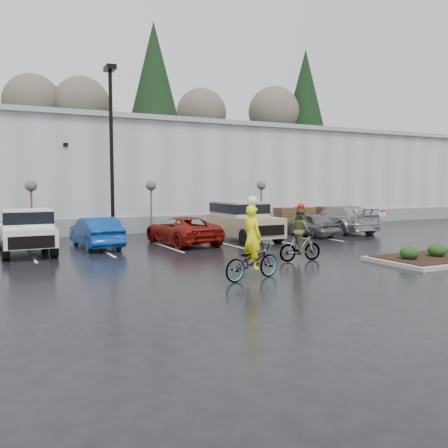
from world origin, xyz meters
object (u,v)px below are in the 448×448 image
sapling_east (261,188)px  pallet_stack_c (324,216)px  car_red (182,230)px  car_grey (308,224)px  pickup_white (26,231)px  car_far_silver (340,219)px  car_blue (96,232)px  cyclist_hivis (252,254)px  sapling_mid (151,189)px  fire_lane_sign (382,224)px  pallet_stack_a (284,217)px  lamppost (111,133)px  sapling_west (31,189)px  cyclist_olive (300,240)px  pallet_stack_b (304,216)px  suv_tan (244,221)px

sapling_east → pallet_stack_c: sapling_east is taller
car_red → car_grey: 7.88m
pickup_white → car_far_silver: bearing=2.4°
car_blue → cyclist_hivis: bearing=102.6°
sapling_mid → fire_lane_sign: size_ratio=1.45×
pallet_stack_a → car_red: bearing=-150.2°
car_red → sapling_mid: bearing=-94.1°
fire_lane_sign → cyclist_hivis: bearing=-170.7°
sapling_east → pickup_white: sapling_east is taller
lamppost → pickup_white: lamppost is taller
sapling_mid → sapling_east: bearing=0.0°
fire_lane_sign → car_grey: fire_lane_sign is taller
pallet_stack_c → cyclist_hivis: bearing=-134.8°
sapling_west → car_grey: (14.42, -4.54, -2.04)m
car_red → cyclist_olive: cyclist_olive is taller
lamppost → pallet_stack_b: bearing=8.0°
lamppost → pallet_stack_c: bearing=7.1°
sapling_west → car_red: 8.31m
lamppost → fire_lane_sign: 14.78m
sapling_east → car_grey: 4.99m
pallet_stack_c → car_grey: size_ratio=0.34×
pallet_stack_c → fire_lane_sign: bearing=-120.7°
car_grey → pallet_stack_a: bearing=-113.9°
pallet_stack_b → sapling_east: bearing=-166.6°
pallet_stack_b → sapling_mid: bearing=-175.1°
pickup_white → cyclist_olive: cyclist_olive is taller
car_far_silver → sapling_east: bearing=-42.2°
cyclist_hivis → pallet_stack_c: bearing=-57.7°
pickup_white → cyclist_olive: bearing=-37.6°
pallet_stack_a → cyclist_olive: cyclist_olive is taller
sapling_mid → sapling_east: same height
pickup_white → car_grey: bearing=-0.2°
pallet_stack_c → cyclist_hivis: cyclist_hivis is taller
sapling_east → car_far_silver: size_ratio=0.56×
fire_lane_sign → cyclist_olive: size_ratio=0.97×
cyclist_olive → pallet_stack_b: bearing=-32.6°
pallet_stack_c → sapling_east: bearing=-170.5°
pallet_stack_b → suv_tan: bearing=-145.0°
sapling_mid → car_red: sapling_mid is taller
suv_tan → pallet_stack_b: bearing=35.0°
sapling_west → sapling_east: (14.00, 0.00, 0.00)m
lamppost → pallet_stack_b: (14.20, 2.00, -5.01)m
sapling_west → sapling_mid: 6.50m
pallet_stack_c → car_blue: car_blue is taller
car_far_silver → cyclist_olive: 11.82m
lamppost → sapling_west: bearing=166.0°
pallet_stack_b → car_grey: size_ratio=0.34×
cyclist_hivis → sapling_east: bearing=-45.2°
pallet_stack_a → car_blue: car_blue is taller
pallet_stack_b → cyclist_olive: bearing=-126.9°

